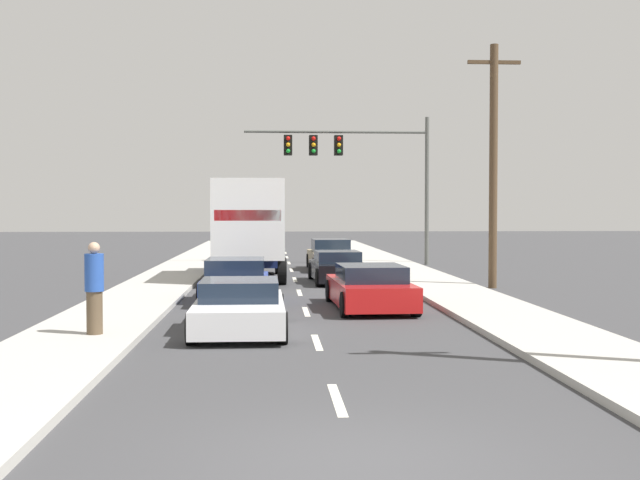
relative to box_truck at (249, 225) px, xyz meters
name	(u,v)px	position (x,y,z in m)	size (l,w,h in m)	color
ground_plane	(293,275)	(1.73, 2.32, -2.10)	(140.00, 140.00, 0.00)	#3D3D3F
sidewalk_right	(434,284)	(6.53, -2.68, -2.03)	(2.50, 80.00, 0.14)	#B2AFA8
sidewalk_left	(158,285)	(-3.07, -2.68, -2.03)	(2.50, 80.00, 0.14)	#B2AFA8
lane_markings	(295,280)	(1.73, 0.18, -2.10)	(0.14, 62.00, 0.01)	silver
box_truck	(249,225)	(0.00, 0.00, 0.00)	(2.76, 7.75, 3.72)	white
car_blue	(236,282)	(-0.20, -7.24, -1.53)	(1.98, 4.27, 1.25)	#1E389E
car_white	(240,308)	(0.13, -13.23, -1.58)	(2.02, 4.62, 1.13)	white
car_tan	(331,256)	(3.46, 5.21, -1.48)	(1.99, 4.51, 1.37)	tan
car_black	(337,268)	(3.25, -1.22, -1.56)	(1.99, 4.32, 1.16)	black
car_red	(370,288)	(3.47, -9.26, -1.55)	(2.12, 4.73, 1.19)	red
traffic_signal_mast	(345,155)	(4.38, 8.46, 3.23)	(8.94, 0.69, 7.16)	#595B56
utility_pole_mid	(493,163)	(8.34, -3.66, 2.15)	(1.80, 0.28, 8.23)	brown
pedestrian_near_corner	(94,288)	(-2.74, -14.37, -1.03)	(0.38, 0.38, 1.86)	brown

